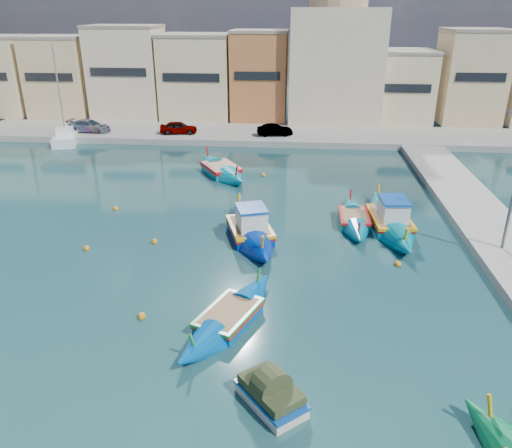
% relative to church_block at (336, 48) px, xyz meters
% --- Properties ---
extents(ground, '(160.00, 160.00, 0.00)m').
position_rel_church_block_xyz_m(ground, '(-10.00, -40.00, -8.41)').
color(ground, '#163743').
rests_on(ground, ground).
extents(north_quay, '(80.00, 8.00, 0.60)m').
position_rel_church_block_xyz_m(north_quay, '(-10.00, -8.00, -8.11)').
color(north_quay, gray).
rests_on(north_quay, ground).
extents(north_townhouses, '(83.20, 7.87, 10.19)m').
position_rel_church_block_xyz_m(north_townhouses, '(-3.32, -0.64, -3.41)').
color(north_townhouses, '#CCBB8D').
rests_on(north_townhouses, ground).
extents(church_block, '(10.00, 10.00, 19.10)m').
position_rel_church_block_xyz_m(church_block, '(0.00, 0.00, 0.00)').
color(church_block, beige).
rests_on(church_block, ground).
extents(parked_cars, '(23.48, 2.05, 1.28)m').
position_rel_church_block_xyz_m(parked_cars, '(-18.01, -9.50, -7.18)').
color(parked_cars, '#4C1919').
rests_on(parked_cars, north_quay).
extents(luzzu_turquoise_cabin, '(2.87, 10.07, 3.19)m').
position_rel_church_block_xyz_m(luzzu_turquoise_cabin, '(2.01, -30.57, -8.02)').
color(luzzu_turquoise_cabin, '#00829A').
rests_on(luzzu_turquoise_cabin, ground).
extents(luzzu_blue_cabin, '(4.82, 9.28, 3.20)m').
position_rel_church_block_xyz_m(luzzu_blue_cabin, '(-6.47, -32.77, -8.02)').
color(luzzu_blue_cabin, '#0028A1').
rests_on(luzzu_blue_cabin, ground).
extents(luzzu_cyan_mid, '(1.86, 7.51, 2.22)m').
position_rel_church_block_xyz_m(luzzu_cyan_mid, '(-0.13, -30.15, -8.17)').
color(luzzu_cyan_mid, '#0075A2').
rests_on(luzzu_cyan_mid, ground).
extents(luzzu_green, '(6.36, 8.53, 2.72)m').
position_rel_church_block_xyz_m(luzzu_green, '(-10.01, -20.78, -8.12)').
color(luzzu_green, '#008CA5').
rests_on(luzzu_green, ground).
extents(luzzu_blue_south, '(4.62, 7.92, 2.26)m').
position_rel_church_block_xyz_m(luzzu_blue_south, '(-6.51, -41.61, -8.17)').
color(luzzu_blue_south, '#00509E').
rests_on(luzzu_blue_south, ground).
extents(tender_near, '(2.74, 2.91, 1.29)m').
position_rel_church_block_xyz_m(tender_near, '(-4.42, -46.27, -8.01)').
color(tender_near, beige).
rests_on(tender_near, ground).
extents(yacht_north, '(4.44, 7.88, 10.13)m').
position_rel_church_block_xyz_m(yacht_north, '(-27.72, -10.31, -8.01)').
color(yacht_north, white).
rests_on(yacht_north, ground).
extents(mooring_buoys, '(17.97, 20.94, 0.36)m').
position_rel_church_block_xyz_m(mooring_buoys, '(-9.77, -32.78, -8.33)').
color(mooring_buoys, orange).
rests_on(mooring_buoys, ground).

